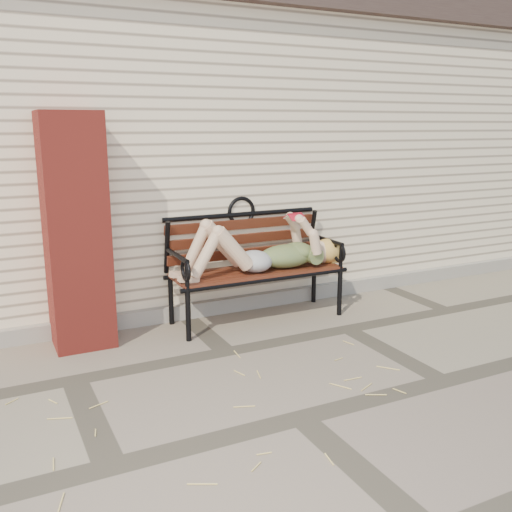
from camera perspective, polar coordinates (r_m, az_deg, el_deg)
ground at (r=5.50m, az=9.14°, el=-7.22°), size 80.00×80.00×0.00m
house_wall at (r=7.81m, az=-3.42°, el=10.15°), size 8.00×4.00×3.00m
house_roof at (r=7.90m, az=-3.59°, el=22.19°), size 8.30×4.30×0.30m
foundation_strip at (r=6.25m, az=4.03°, el=-3.88°), size 8.00×0.10×0.15m
brick_pillar at (r=5.07m, az=-17.55°, el=2.32°), size 0.50×0.50×2.00m
garden_bench at (r=5.61m, az=-0.38°, el=0.42°), size 1.83×0.73×1.18m
reading_woman at (r=5.48m, az=0.42°, el=0.55°), size 1.73×0.39×0.54m
straw_scatter at (r=3.97m, az=-3.30°, el=-15.31°), size 2.97×1.65×0.01m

